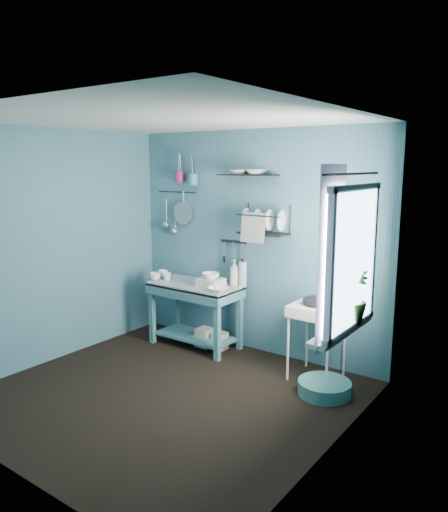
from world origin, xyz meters
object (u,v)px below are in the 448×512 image
Objects in this scene: floor_basin at (324,388)px; storage_tin_large at (205,337)px; wash_tub at (211,283)px; colander at (183,213)px; utensil_cup_magenta at (180,177)px; storage_tin_small at (220,341)px; mug_mid at (167,276)px; water_bottle at (243,274)px; dish_rack at (264,219)px; utensil_cup_teal at (193,180)px; frying_pan at (318,301)px; hotplate_stand at (317,342)px; work_counter at (195,315)px; potted_plant at (350,296)px; mug_right at (163,274)px; soap_bottle at (234,273)px; mug_left at (155,277)px.

storage_tin_large is at bearing 168.79° from floor_basin.
colander is at bearing 155.08° from wash_tub.
utensil_cup_magenta is 0.65× the size of storage_tin_small.
storage_tin_large is at bearing 12.91° from mug_mid.
water_bottle is 0.70m from dish_rack.
colander is at bearing 171.04° from utensil_cup_teal.
mug_mid is 1.21m from utensil_cup_magenta.
dish_rack is at bearing 153.66° from floor_basin.
wash_tub is 1.37m from utensil_cup_magenta.
hotplate_stand is at bearing 0.00° from frying_pan.
storage_tin_small is (-1.25, 0.07, -0.28)m from hotplate_stand.
work_counter reaches higher than floor_basin.
water_bottle is (0.90, 0.28, 0.09)m from mug_mid.
colander is 0.59× the size of potted_plant.
potted_plant reaches higher than mug_right.
work_counter is 1.55m from hotplate_stand.
colander is (-0.41, 0.29, 1.15)m from work_counter.
frying_pan reaches higher than storage_tin_large.
utensil_cup_magenta is 1.00× the size of utensil_cup_teal.
colander is at bearing 162.76° from hotplate_stand.
hotplate_stand is 2.55× the size of frying_pan.
work_counter is 3.56× the size of frying_pan.
utensil_cup_magenta reaches higher than floor_basin.
soap_bottle is 0.82m from storage_tin_small.
work_counter is 3.82× the size of water_bottle.
utensil_cup_magenta is (-1.22, 0.05, 0.43)m from dish_rack.
storage_tin_small is (0.68, 0.14, -0.70)m from mug_mid.
dish_rack reaches higher than water_bottle.
potted_plant is (2.61, -0.58, 0.26)m from mug_right.
mug_left is 2.63m from potted_plant.
utensil_cup_teal reaches higher than wash_tub.
mug_right is at bearing 178.47° from wash_tub.
water_bottle is at bearing 20.81° from mug_left.
work_counter is 2.29m from potted_plant.
hotplate_stand is (1.03, -0.21, -0.52)m from water_bottle.
potted_plant is (2.59, -0.42, 0.26)m from mug_left.
mug_right is at bearing -170.00° from work_counter.
colander is (-1.96, 0.28, 0.73)m from frying_pan.
mug_right is 0.44× the size of colander.
dish_rack is at bearing 149.23° from potted_plant.
mug_right is 0.75m from wash_tub.
mug_right is 0.92m from storage_tin_large.
mug_mid is 1.41m from dish_rack.
mug_right reaches higher than storage_tin_small.
mug_right reaches higher than floor_basin.
mug_mid is 0.45× the size of storage_tin_large.
utensil_cup_teal reaches higher than work_counter.
utensil_cup_magenta is 1.94m from storage_tin_large.
frying_pan is at bearing 0.00° from hotplate_stand.
storage_tin_small is 0.40× the size of floor_basin.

